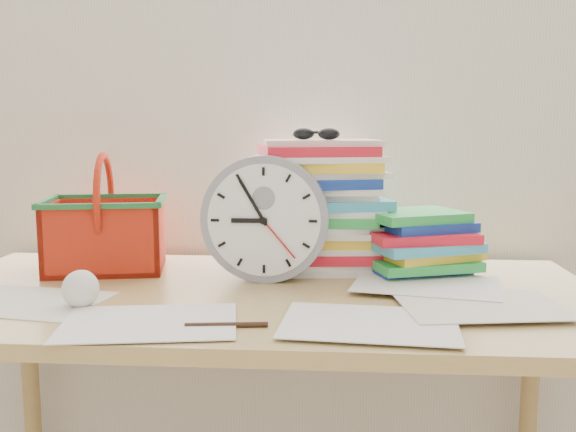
# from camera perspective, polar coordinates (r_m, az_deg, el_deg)

# --- Properties ---
(curtain) EXTENTS (2.40, 0.01, 2.50)m
(curtain) POSITION_cam_1_polar(r_m,az_deg,el_deg) (1.68, -1.17, 15.33)
(curtain) COLOR white
(curtain) RESTS_ON room_shell
(desk) EXTENTS (1.40, 0.70, 0.75)m
(desk) POSITION_cam_1_polar(r_m,az_deg,el_deg) (1.35, -2.60, -9.73)
(desk) COLOR tan
(desk) RESTS_ON ground
(paper_stack) EXTENTS (0.34, 0.30, 0.30)m
(paper_stack) POSITION_cam_1_polar(r_m,az_deg,el_deg) (1.51, 2.86, 1.01)
(paper_stack) COLOR white
(paper_stack) RESTS_ON desk
(clock) EXTENTS (0.27, 0.05, 0.27)m
(clock) POSITION_cam_1_polar(r_m,az_deg,el_deg) (1.39, -2.03, -0.23)
(clock) COLOR gray
(clock) RESTS_ON desk
(sunglasses) EXTENTS (0.16, 0.15, 0.03)m
(sunglasses) POSITION_cam_1_polar(r_m,az_deg,el_deg) (1.46, 2.52, 7.33)
(sunglasses) COLOR black
(sunglasses) RESTS_ON paper_stack
(book_stack) EXTENTS (0.30, 0.26, 0.15)m
(book_stack) POSITION_cam_1_polar(r_m,az_deg,el_deg) (1.47, 11.62, -2.44)
(book_stack) COLOR white
(book_stack) RESTS_ON desk
(basket) EXTENTS (0.31, 0.26, 0.27)m
(basket) POSITION_cam_1_polar(r_m,az_deg,el_deg) (1.55, -15.96, 0.24)
(basket) COLOR red
(basket) RESTS_ON desk
(crumpled_ball) EXTENTS (0.07, 0.07, 0.07)m
(crumpled_ball) POSITION_cam_1_polar(r_m,az_deg,el_deg) (1.27, -17.98, -6.13)
(crumpled_ball) COLOR white
(crumpled_ball) RESTS_ON desk
(pen) EXTENTS (0.14, 0.03, 0.01)m
(pen) POSITION_cam_1_polar(r_m,az_deg,el_deg) (1.10, -5.49, -9.61)
(pen) COLOR black
(pen) RESTS_ON desk
(scattered_papers) EXTENTS (1.26, 0.42, 0.02)m
(scattered_papers) POSITION_cam_1_polar(r_m,az_deg,el_deg) (1.33, -2.63, -6.41)
(scattered_papers) COLOR white
(scattered_papers) RESTS_ON desk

